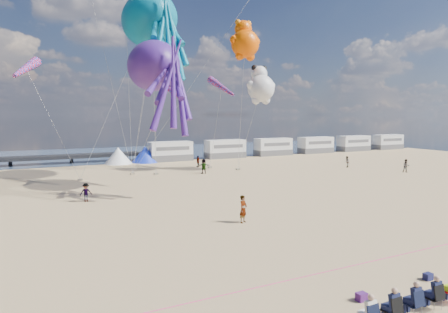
% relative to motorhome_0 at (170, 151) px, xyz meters
% --- Properties ---
extents(ground, '(120.00, 120.00, 0.00)m').
position_rel_motorhome_0_xyz_m(ground, '(-6.00, -40.00, -1.50)').
color(ground, tan).
rests_on(ground, ground).
extents(water, '(120.00, 120.00, 0.00)m').
position_rel_motorhome_0_xyz_m(water, '(-6.00, 15.00, -1.48)').
color(water, '#334763').
rests_on(water, ground).
extents(motorhome_0, '(6.60, 2.50, 3.00)m').
position_rel_motorhome_0_xyz_m(motorhome_0, '(0.00, 0.00, 0.00)').
color(motorhome_0, silver).
rests_on(motorhome_0, ground).
extents(motorhome_1, '(6.60, 2.50, 3.00)m').
position_rel_motorhome_0_xyz_m(motorhome_1, '(9.50, 0.00, 0.00)').
color(motorhome_1, silver).
rests_on(motorhome_1, ground).
extents(motorhome_2, '(6.60, 2.50, 3.00)m').
position_rel_motorhome_0_xyz_m(motorhome_2, '(19.00, 0.00, 0.00)').
color(motorhome_2, silver).
rests_on(motorhome_2, ground).
extents(motorhome_3, '(6.60, 2.50, 3.00)m').
position_rel_motorhome_0_xyz_m(motorhome_3, '(28.50, 0.00, 0.00)').
color(motorhome_3, silver).
rests_on(motorhome_3, ground).
extents(motorhome_4, '(6.60, 2.50, 3.00)m').
position_rel_motorhome_0_xyz_m(motorhome_4, '(38.00, 0.00, 0.00)').
color(motorhome_4, silver).
rests_on(motorhome_4, ground).
extents(motorhome_5, '(6.60, 2.50, 3.00)m').
position_rel_motorhome_0_xyz_m(motorhome_5, '(47.50, 0.00, 0.00)').
color(motorhome_5, silver).
rests_on(motorhome_5, ground).
extents(tent_white, '(4.00, 4.00, 2.40)m').
position_rel_motorhome_0_xyz_m(tent_white, '(-8.00, 0.00, -0.30)').
color(tent_white, white).
rests_on(tent_white, ground).
extents(tent_blue, '(4.00, 4.00, 2.40)m').
position_rel_motorhome_0_xyz_m(tent_blue, '(-4.00, 0.00, -0.30)').
color(tent_blue, '#1933CC').
rests_on(tent_blue, ground).
extents(spectator_row, '(6.10, 0.90, 1.30)m').
position_rel_motorhome_0_xyz_m(spectator_row, '(-8.17, -49.45, -0.85)').
color(spectator_row, black).
rests_on(spectator_row, ground).
extents(cooler_purple, '(0.40, 0.30, 0.32)m').
position_rel_motorhome_0_xyz_m(cooler_purple, '(-8.93, -47.80, -1.34)').
color(cooler_purple, '#4D1C69').
rests_on(cooler_purple, ground).
extents(cooler_navy, '(0.38, 0.28, 0.30)m').
position_rel_motorhome_0_xyz_m(cooler_navy, '(-4.88, -47.66, -1.35)').
color(cooler_navy, '#161946').
rests_on(cooler_navy, ground).
extents(rope_line, '(34.00, 0.03, 0.03)m').
position_rel_motorhome_0_xyz_m(rope_line, '(-6.00, -45.00, -1.48)').
color(rope_line, '#F2338C').
rests_on(rope_line, ground).
extents(standing_person, '(0.80, 0.71, 1.83)m').
position_rel_motorhome_0_xyz_m(standing_person, '(-7.47, -35.99, -0.59)').
color(standing_person, tan).
rests_on(standing_person, ground).
extents(beachgoer_1, '(0.88, 0.86, 1.53)m').
position_rel_motorhome_0_xyz_m(beachgoer_1, '(18.83, -18.10, -0.74)').
color(beachgoer_1, '#7F6659').
rests_on(beachgoer_1, ground).
extents(beachgoer_2, '(0.76, 0.60, 1.53)m').
position_rel_motorhome_0_xyz_m(beachgoer_2, '(-15.86, -24.58, -0.73)').
color(beachgoer_2, '#7F6659').
rests_on(beachgoer_2, ground).
extents(beachgoer_3, '(0.64, 1.03, 1.54)m').
position_rel_motorhome_0_xyz_m(beachgoer_3, '(0.96, -8.55, -0.73)').
color(beachgoer_3, '#7F6659').
rests_on(beachgoer_3, ground).
extents(beachgoer_4, '(1.07, 0.52, 1.77)m').
position_rel_motorhome_0_xyz_m(beachgoer_4, '(-0.79, -14.47, -0.61)').
color(beachgoer_4, '#7F6659').
rests_on(beachgoer_4, ground).
extents(beachgoer_7, '(0.95, 0.90, 1.63)m').
position_rel_motorhome_0_xyz_m(beachgoer_7, '(21.92, -25.02, -0.68)').
color(beachgoer_7, '#7F6659').
rests_on(beachgoer_7, ground).
extents(sandbag_a, '(0.50, 0.35, 0.22)m').
position_rel_motorhome_0_xyz_m(sandbag_a, '(-14.95, -13.43, -1.39)').
color(sandbag_a, gray).
rests_on(sandbag_a, ground).
extents(sandbag_b, '(0.50, 0.35, 0.22)m').
position_rel_motorhome_0_xyz_m(sandbag_b, '(-6.26, -12.77, -1.39)').
color(sandbag_b, gray).
rests_on(sandbag_b, ground).
extents(sandbag_c, '(0.50, 0.35, 0.22)m').
position_rel_motorhome_0_xyz_m(sandbag_c, '(4.43, -13.61, -1.39)').
color(sandbag_c, gray).
rests_on(sandbag_c, ground).
extents(sandbag_d, '(0.50, 0.35, 0.22)m').
position_rel_motorhome_0_xyz_m(sandbag_d, '(1.97, -10.27, -1.39)').
color(sandbag_d, gray).
rests_on(sandbag_d, ground).
extents(sandbag_e, '(0.50, 0.35, 0.22)m').
position_rel_motorhome_0_xyz_m(sandbag_e, '(-8.77, -11.41, -1.39)').
color(sandbag_e, gray).
rests_on(sandbag_e, ground).
extents(kite_octopus_teal, '(4.99, 11.08, 12.53)m').
position_rel_motorhome_0_xyz_m(kite_octopus_teal, '(-7.15, -14.05, 16.11)').
color(kite_octopus_teal, '#05718F').
extents(kite_octopus_purple, '(7.50, 10.75, 11.31)m').
position_rel_motorhome_0_xyz_m(kite_octopus_purple, '(-8.79, -20.74, 10.28)').
color(kite_octopus_purple, '#441F7C').
extents(kite_panda, '(5.03, 4.86, 5.87)m').
position_rel_motorhome_0_xyz_m(kite_panda, '(6.95, -15.05, 8.95)').
color(kite_panda, silver).
extents(kite_teddy_orange, '(4.84, 4.65, 5.87)m').
position_rel_motorhome_0_xyz_m(kite_teddy_orange, '(4.41, -15.36, 14.22)').
color(kite_teddy_orange, '#FF5900').
extents(windsock_left, '(3.29, 5.98, 6.01)m').
position_rel_motorhome_0_xyz_m(windsock_left, '(-19.66, -12.43, 10.35)').
color(windsock_left, red).
extents(windsock_mid, '(2.10, 5.37, 5.28)m').
position_rel_motorhome_0_xyz_m(windsock_mid, '(3.14, -11.50, 9.21)').
color(windsock_mid, red).
extents(windsock_right, '(2.36, 4.49, 4.45)m').
position_rel_motorhome_0_xyz_m(windsock_right, '(-7.21, -20.57, 8.19)').
color(windsock_right, red).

